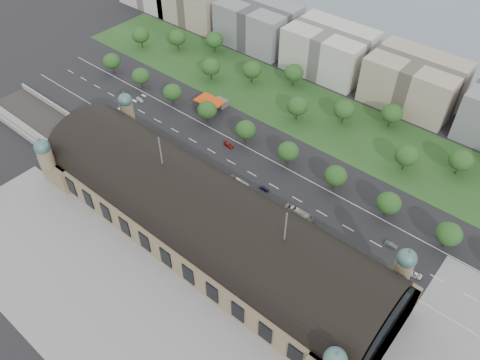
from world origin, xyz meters
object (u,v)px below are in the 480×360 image
Objects in this scene: parked_car_2 at (180,157)px; bus_mid at (240,184)px; traffic_car_1 at (140,100)px; bus_east at (298,213)px; parked_car_6 at (209,183)px; petrol_station at (215,102)px; parked_car_0 at (137,132)px; parked_car_3 at (178,156)px; parked_car_5 at (161,146)px; traffic_car_5 at (391,245)px; bus_west at (208,169)px; traffic_car_4 at (264,188)px; parked_car_4 at (164,149)px; parked_car_1 at (122,131)px; traffic_car_6 at (414,274)px; traffic_car_3 at (229,145)px.

parked_car_2 is 32.56m from bus_mid.
bus_east is (109.37, -13.30, 0.97)m from traffic_car_1.
petrol_station is at bearing -172.96° from parked_car_6.
bus_mid is 28.77m from bus_east.
parked_car_3 reaches higher than parked_car_0.
parked_car_6 is (33.95, -4.00, 0.04)m from parked_car_5.
parked_car_2 is at bearing 52.66° from parked_car_3.
bus_west is (-80.40, -13.62, 0.75)m from traffic_car_5.
traffic_car_4 is 42.30m from parked_car_2.
parked_car_4 is 70.95m from bus_east.
parked_car_4 is 0.76× the size of parked_car_6.
parked_car_3 is 0.41× the size of bus_mid.
traffic_car_4 is 0.78× the size of parked_car_2.
petrol_station is at bearing 164.38° from parked_car_2.
parked_car_1 is 56.36m from parked_car_6.
traffic_car_4 is 0.87× the size of traffic_car_5.
parked_car_2 is (-41.38, -8.77, 0.07)m from traffic_car_4.
traffic_car_4 is 55.29m from traffic_car_5.
parked_car_2 reaches higher than traffic_car_6.
parked_car_2 is 1.21× the size of parked_car_3.
petrol_station is 42.87m from parked_car_2.
parked_car_2 reaches higher than traffic_car_4.
bus_east reaches higher than parked_car_1.
traffic_car_5 reaches higher than traffic_car_3.
parked_car_2 is 1.31m from parked_car_3.
traffic_car_3 is at bearing 84.09° from parked_car_0.
parked_car_1 is 0.97× the size of parked_car_6.
traffic_car_5 reaches higher than parked_car_2.
bus_mid is at bearing -92.04° from traffic_car_6.
petrol_station reaches higher than parked_car_2.
parked_car_0 is 19.26m from parked_car_4.
petrol_station reaches higher than traffic_car_1.
traffic_car_3 is 29.91m from parked_car_4.
petrol_station is at bearing 129.17° from parked_car_1.
petrol_station reaches higher than traffic_car_3.
traffic_car_3 is 1.01× the size of parked_car_1.
bus_mid reaches higher than parked_car_1.
traffic_car_3 is 45.21m from parked_car_0.
bus_west reaches higher than traffic_car_3.
traffic_car_6 is 1.17× the size of parked_car_3.
parked_car_0 is at bearing 120.30° from traffic_car_3.
traffic_car_6 reaches higher than parked_car_4.
traffic_car_4 is at bearing -95.72° from traffic_car_6.
traffic_car_3 reaches higher than traffic_car_6.
bus_mid is (16.48, 1.85, -0.02)m from bus_west.
bus_east reaches higher than traffic_car_5.
parked_car_4 is 2.99m from parked_car_5.
parked_car_3 is at bearing 102.35° from bus_west.
parked_car_5 is (-11.24, 0.00, -0.02)m from parked_car_3.
parked_car_0 is 0.82× the size of parked_car_5.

